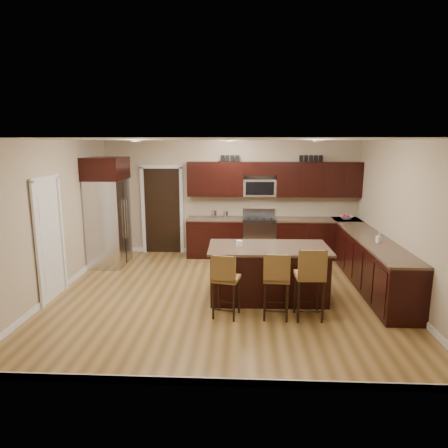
# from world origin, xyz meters

# --- Properties ---
(floor) EXTENTS (6.00, 6.00, 0.00)m
(floor) POSITION_xyz_m (0.00, 0.00, 0.00)
(floor) COLOR olive
(floor) RESTS_ON ground
(ceiling) EXTENTS (6.00, 6.00, 0.00)m
(ceiling) POSITION_xyz_m (0.00, 0.00, 2.70)
(ceiling) COLOR silver
(ceiling) RESTS_ON wall_back
(wall_back) EXTENTS (6.00, 0.00, 6.00)m
(wall_back) POSITION_xyz_m (0.00, 2.75, 1.35)
(wall_back) COLOR tan
(wall_back) RESTS_ON floor
(wall_left) EXTENTS (0.00, 5.50, 5.50)m
(wall_left) POSITION_xyz_m (-3.00, 0.00, 1.35)
(wall_left) COLOR tan
(wall_left) RESTS_ON floor
(wall_right) EXTENTS (0.00, 5.50, 5.50)m
(wall_right) POSITION_xyz_m (3.00, 0.00, 1.35)
(wall_right) COLOR tan
(wall_right) RESTS_ON floor
(base_cabinets) EXTENTS (4.02, 3.96, 0.92)m
(base_cabinets) POSITION_xyz_m (1.90, 1.45, 0.46)
(base_cabinets) COLOR black
(base_cabinets) RESTS_ON floor
(upper_cabinets) EXTENTS (4.00, 0.33, 0.80)m
(upper_cabinets) POSITION_xyz_m (1.04, 2.58, 1.84)
(upper_cabinets) COLOR black
(upper_cabinets) RESTS_ON wall_back
(range) EXTENTS (0.76, 0.64, 1.11)m
(range) POSITION_xyz_m (0.68, 2.45, 0.47)
(range) COLOR silver
(range) RESTS_ON floor
(microwave) EXTENTS (0.76, 0.31, 0.40)m
(microwave) POSITION_xyz_m (0.68, 2.60, 1.62)
(microwave) COLOR silver
(microwave) RESTS_ON upper_cabinets
(doorway) EXTENTS (0.85, 0.03, 2.06)m
(doorway) POSITION_xyz_m (-1.65, 2.73, 1.03)
(doorway) COLOR black
(doorway) RESTS_ON floor
(pantry_door) EXTENTS (0.03, 0.80, 2.04)m
(pantry_door) POSITION_xyz_m (-2.98, -0.30, 1.02)
(pantry_door) COLOR white
(pantry_door) RESTS_ON floor
(letter_decor) EXTENTS (2.20, 0.03, 0.15)m
(letter_decor) POSITION_xyz_m (0.90, 2.58, 2.29)
(letter_decor) COLOR black
(letter_decor) RESTS_ON upper_cabinets
(island) EXTENTS (2.06, 1.11, 0.92)m
(island) POSITION_xyz_m (0.74, -0.13, 0.43)
(island) COLOR black
(island) RESTS_ON floor
(stool_left) EXTENTS (0.46, 0.46, 1.02)m
(stool_left) POSITION_xyz_m (0.04, -0.97, 0.64)
(stool_left) COLOR olive
(stool_left) RESTS_ON floor
(stool_mid) EXTENTS (0.42, 0.42, 1.05)m
(stool_mid) POSITION_xyz_m (0.81, -0.97, 0.65)
(stool_mid) COLOR olive
(stool_mid) RESTS_ON floor
(stool_right) EXTENTS (0.43, 0.43, 1.13)m
(stool_right) POSITION_xyz_m (1.32, -0.97, 0.70)
(stool_right) COLOR olive
(stool_right) RESTS_ON floor
(refrigerator) EXTENTS (0.79, 1.00, 2.35)m
(refrigerator) POSITION_xyz_m (-2.62, 1.66, 1.20)
(refrigerator) COLOR silver
(refrigerator) RESTS_ON floor
(floor_mat) EXTENTS (0.91, 0.70, 0.01)m
(floor_mat) POSITION_xyz_m (1.50, 1.58, 0.01)
(floor_mat) COLOR brown
(floor_mat) RESTS_ON floor
(fruit_bowl) EXTENTS (0.34, 0.34, 0.08)m
(fruit_bowl) POSITION_xyz_m (2.68, 2.45, 0.96)
(fruit_bowl) COLOR silver
(fruit_bowl) RESTS_ON base_cabinets
(soap_bottle) EXTENTS (0.09, 0.10, 0.17)m
(soap_bottle) POSITION_xyz_m (2.70, 0.26, 1.01)
(soap_bottle) COLOR #B2B2B2
(soap_bottle) RESTS_ON base_cabinets
(canister_tall) EXTENTS (0.12, 0.12, 0.18)m
(canister_tall) POSITION_xyz_m (-0.38, 2.45, 1.01)
(canister_tall) COLOR silver
(canister_tall) RESTS_ON base_cabinets
(canister_short) EXTENTS (0.11, 0.11, 0.16)m
(canister_short) POSITION_xyz_m (-0.10, 2.45, 1.00)
(canister_short) COLOR silver
(canister_short) RESTS_ON base_cabinets
(island_jar) EXTENTS (0.10, 0.10, 0.10)m
(island_jar) POSITION_xyz_m (0.24, -0.13, 0.97)
(island_jar) COLOR white
(island_jar) RESTS_ON island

